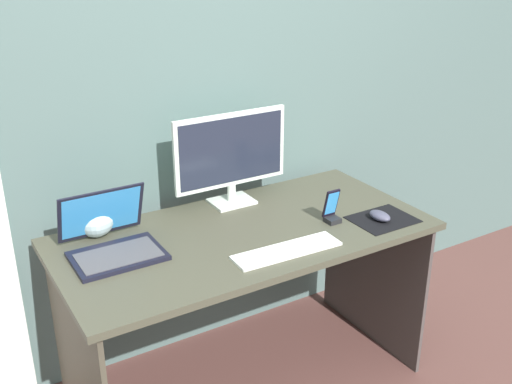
{
  "coord_description": "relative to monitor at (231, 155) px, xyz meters",
  "views": [
    {
      "loc": [
        -1.06,
        -1.83,
        1.79
      ],
      "look_at": [
        0.04,
        -0.02,
        0.9
      ],
      "focal_mm": 42.63,
      "sensor_mm": 36.0,
      "label": 1
    }
  ],
  "objects": [
    {
      "name": "laptop",
      "position": [
        -0.58,
        -0.17,
        -0.17
      ],
      "size": [
        0.32,
        0.31,
        0.22
      ],
      "color": "black",
      "rests_on": "desk"
    },
    {
      "name": "monitor",
      "position": [
        0.0,
        0.0,
        0.0
      ],
      "size": [
        0.51,
        0.14,
        0.4
      ],
      "color": "silver",
      "rests_on": "desk"
    },
    {
      "name": "mouse",
      "position": [
        0.42,
        -0.46,
        -0.2
      ],
      "size": [
        0.07,
        0.1,
        0.04
      ],
      "primitive_type": "ellipsoid",
      "rotation": [
        0.0,
        0.0,
        0.06
      ],
      "color": "#46455A",
      "rests_on": "mousepad"
    },
    {
      "name": "desk",
      "position": [
        -0.09,
        -0.26,
        -0.37
      ],
      "size": [
        1.46,
        0.71,
        0.74
      ],
      "color": "#444334",
      "rests_on": "ground_plane"
    },
    {
      "name": "keyboard_external",
      "position": [
        -0.04,
        -0.49,
        -0.21
      ],
      "size": [
        0.42,
        0.13,
        0.01
      ],
      "primitive_type": "cube",
      "rotation": [
        0.0,
        0.0,
        -0.04
      ],
      "color": "white",
      "rests_on": "desk"
    },
    {
      "name": "wall_back",
      "position": [
        -0.09,
        0.18,
        0.3
      ],
      "size": [
        6.0,
        0.04,
        2.5
      ],
      "primitive_type": "cube",
      "color": "#4F6764",
      "rests_on": "ground_plane"
    },
    {
      "name": "mousepad",
      "position": [
        0.44,
        -0.46,
        -0.22
      ],
      "size": [
        0.25,
        0.2,
        0.0
      ],
      "primitive_type": "cube",
      "color": "black",
      "rests_on": "desk"
    },
    {
      "name": "ground_plane",
      "position": [
        -0.09,
        -0.26,
        -0.95
      ],
      "size": [
        8.0,
        8.0,
        0.0
      ],
      "primitive_type": "plane",
      "color": "brown"
    },
    {
      "name": "phone_in_dock",
      "position": [
        0.25,
        -0.37,
        -0.17
      ],
      "size": [
        0.06,
        0.06,
        0.14
      ],
      "color": "black",
      "rests_on": "desk"
    },
    {
      "name": "fishbowl",
      "position": [
        -0.59,
        0.0,
        -0.15
      ],
      "size": [
        0.14,
        0.14,
        0.14
      ],
      "primitive_type": "sphere",
      "color": "silver",
      "rests_on": "desk"
    }
  ]
}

